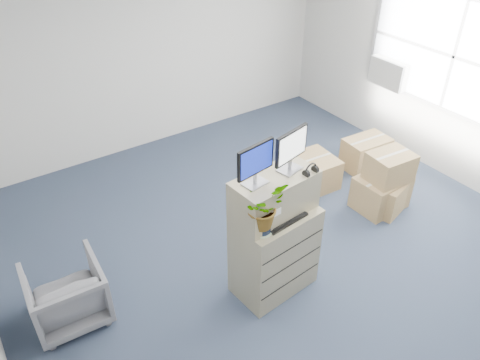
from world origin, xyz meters
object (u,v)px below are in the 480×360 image
monitor_right (291,149)px  potted_plant (262,211)px  filing_cabinet_lower (275,252)px  monitor_left (256,163)px  keyboard (284,219)px  water_bottle (277,198)px  office_chair (66,292)px

monitor_right → potted_plant: size_ratio=0.82×
monitor_right → potted_plant: monitor_right is taller
filing_cabinet_lower → potted_plant: 0.79m
monitor_left → keyboard: bearing=-44.2°
keyboard → potted_plant: 0.36m
filing_cabinet_lower → keyboard: keyboard is taller
monitor_right → potted_plant: (-0.45, -0.18, -0.41)m
filing_cabinet_lower → water_bottle: bearing=50.3°
monitor_left → water_bottle: (0.29, 0.03, -0.53)m
potted_plant → office_chair: size_ratio=0.72×
monitor_left → office_chair: size_ratio=0.58×
office_chair → monitor_left: bearing=159.7°
filing_cabinet_lower → water_bottle: 0.62m
office_chair → water_bottle: bearing=163.7°
potted_plant → office_chair: 2.09m
monitor_left → water_bottle: 0.61m
monitor_left → water_bottle: size_ratio=1.76×
monitor_left → monitor_right: size_ratio=0.99×
filing_cabinet_lower → water_bottle: water_bottle is taller
keyboard → office_chair: (-1.94, 0.91, -0.63)m
keyboard → water_bottle: (0.06, 0.20, 0.11)m
filing_cabinet_lower → monitor_left: (-0.22, 0.06, 1.14)m
water_bottle → office_chair: (-1.99, 0.71, -0.74)m
keyboard → office_chair: bearing=148.9°
potted_plant → water_bottle: bearing=32.4°
filing_cabinet_lower → monitor_right: size_ratio=2.31×
monitor_right → keyboard: (-0.17, -0.17, -0.64)m
potted_plant → monitor_right: bearing=21.9°
filing_cabinet_lower → potted_plant: (-0.27, -0.12, 0.74)m
monitor_left → office_chair: monitor_left is taller
keyboard → potted_plant: bearing=176.8°
monitor_right → office_chair: 2.57m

